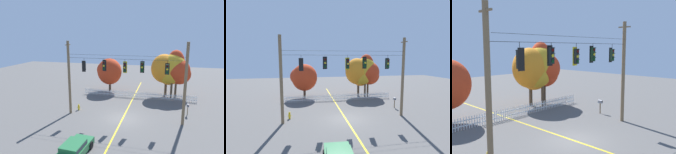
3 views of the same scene
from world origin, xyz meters
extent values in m
plane|color=#565451|center=(0.00, 0.00, 0.00)|extent=(80.00, 80.00, 0.00)
cube|color=gold|center=(0.00, 0.00, 0.00)|extent=(0.16, 36.00, 0.01)
cylinder|color=brown|center=(-6.37, 0.00, 4.28)|extent=(0.30, 0.30, 8.56)
cylinder|color=brown|center=(6.37, 0.00, 4.28)|extent=(0.30, 0.30, 8.56)
cube|color=brown|center=(-6.37, 0.00, 8.11)|extent=(0.10, 1.10, 0.10)
cube|color=brown|center=(6.37, 0.00, 8.11)|extent=(0.10, 1.10, 0.10)
cylinder|color=black|center=(0.00, 0.00, 6.69)|extent=(12.54, 0.02, 0.02)
cylinder|color=black|center=(0.00, -0.25, 7.09)|extent=(12.54, 0.02, 0.02)
cylinder|color=black|center=(-4.47, 0.00, 6.48)|extent=(0.03, 0.03, 0.41)
cube|color=black|center=(-4.47, -0.13, 5.77)|extent=(0.43, 0.02, 1.24)
cube|color=black|center=(-4.47, 0.00, 5.77)|extent=(0.30, 0.24, 1.00)
cylinder|color=#410706|center=(-4.47, 0.14, 6.11)|extent=(0.20, 0.03, 0.20)
cube|color=black|center=(-4.47, 0.18, 6.22)|extent=(0.22, 0.12, 0.06)
cylinder|color=yellow|center=(-4.47, 0.14, 5.77)|extent=(0.20, 0.03, 0.20)
cube|color=black|center=(-4.47, 0.18, 5.89)|extent=(0.22, 0.12, 0.06)
cylinder|color=#073513|center=(-4.47, 0.14, 5.44)|extent=(0.20, 0.03, 0.20)
cube|color=black|center=(-4.47, 0.18, 5.55)|extent=(0.22, 0.12, 0.06)
cylinder|color=black|center=(-2.14, 0.00, 6.55)|extent=(0.03, 0.03, 0.27)
cube|color=black|center=(-2.14, 0.13, 5.92)|extent=(0.43, 0.02, 1.24)
cube|color=black|center=(-2.14, 0.00, 5.92)|extent=(0.30, 0.24, 1.00)
cylinder|color=#410706|center=(-2.14, -0.14, 6.25)|extent=(0.20, 0.03, 0.20)
cube|color=black|center=(-2.14, -0.18, 6.36)|extent=(0.22, 0.12, 0.06)
cylinder|color=yellow|center=(-2.14, -0.14, 5.92)|extent=(0.20, 0.03, 0.20)
cube|color=black|center=(-2.14, -0.18, 6.03)|extent=(0.22, 0.12, 0.06)
cylinder|color=#073513|center=(-2.14, -0.14, 5.58)|extent=(0.20, 0.03, 0.20)
cube|color=black|center=(-2.14, -0.18, 5.70)|extent=(0.22, 0.12, 0.06)
cylinder|color=black|center=(0.16, 0.00, 6.50)|extent=(0.03, 0.03, 0.37)
cube|color=yellow|center=(0.16, 0.13, 5.82)|extent=(0.43, 0.02, 1.25)
cube|color=black|center=(0.16, 0.00, 5.82)|extent=(0.30, 0.24, 1.01)
cylinder|color=#410706|center=(0.16, -0.14, 6.15)|extent=(0.20, 0.03, 0.20)
cube|color=black|center=(0.16, -0.18, 6.27)|extent=(0.22, 0.12, 0.06)
cylinder|color=yellow|center=(0.16, -0.14, 5.82)|extent=(0.20, 0.03, 0.20)
cube|color=black|center=(0.16, -0.18, 5.93)|extent=(0.22, 0.12, 0.06)
cylinder|color=#073513|center=(0.16, -0.14, 5.48)|extent=(0.20, 0.03, 0.20)
cube|color=black|center=(0.16, -0.18, 5.60)|extent=(0.22, 0.12, 0.06)
cylinder|color=black|center=(1.99, 0.00, 6.55)|extent=(0.03, 0.03, 0.28)
cube|color=black|center=(1.99, 0.13, 5.91)|extent=(0.43, 0.02, 1.24)
cube|color=black|center=(1.99, 0.00, 5.91)|extent=(0.30, 0.24, 1.00)
cylinder|color=#410706|center=(1.99, -0.14, 6.24)|extent=(0.20, 0.03, 0.20)
cube|color=black|center=(1.99, -0.18, 6.36)|extent=(0.22, 0.12, 0.06)
cylinder|color=yellow|center=(1.99, -0.14, 5.91)|extent=(0.20, 0.03, 0.20)
cube|color=black|center=(1.99, -0.18, 6.03)|extent=(0.22, 0.12, 0.06)
cylinder|color=#073513|center=(1.99, -0.14, 5.58)|extent=(0.20, 0.03, 0.20)
cube|color=black|center=(1.99, -0.18, 5.70)|extent=(0.22, 0.12, 0.06)
cylinder|color=black|center=(4.53, 0.00, 6.48)|extent=(0.03, 0.03, 0.40)
cube|color=black|center=(4.53, 0.13, 5.81)|extent=(0.43, 0.02, 1.17)
cube|color=#1E3323|center=(4.53, 0.00, 5.81)|extent=(0.30, 0.24, 0.94)
cylinder|color=#410706|center=(4.53, -0.14, 6.13)|extent=(0.20, 0.03, 0.20)
cube|color=#1E3323|center=(4.53, -0.18, 6.24)|extent=(0.22, 0.12, 0.06)
cylinder|color=yellow|center=(4.53, -0.14, 5.81)|extent=(0.20, 0.03, 0.20)
cube|color=#1E3323|center=(4.53, -0.18, 5.93)|extent=(0.22, 0.12, 0.06)
cylinder|color=#073513|center=(4.53, -0.14, 5.50)|extent=(0.20, 0.03, 0.20)
cube|color=#1E3323|center=(4.53, -0.18, 5.61)|extent=(0.22, 0.12, 0.06)
cube|color=white|center=(-7.58, 7.78, 0.50)|extent=(0.06, 0.04, 1.00)
cube|color=white|center=(-7.35, 7.78, 0.50)|extent=(0.06, 0.04, 1.00)
cube|color=white|center=(-7.13, 7.78, 0.50)|extent=(0.06, 0.04, 1.00)
cube|color=white|center=(-6.90, 7.78, 0.50)|extent=(0.06, 0.04, 1.00)
cube|color=white|center=(-6.68, 7.78, 0.50)|extent=(0.06, 0.04, 1.00)
cube|color=white|center=(-6.45, 7.78, 0.50)|extent=(0.06, 0.04, 1.00)
cube|color=white|center=(-6.23, 7.78, 0.50)|extent=(0.06, 0.04, 1.00)
cube|color=white|center=(-6.01, 7.78, 0.50)|extent=(0.06, 0.04, 1.00)
cube|color=white|center=(-5.78, 7.78, 0.50)|extent=(0.06, 0.04, 1.00)
cube|color=white|center=(-5.56, 7.78, 0.50)|extent=(0.06, 0.04, 1.00)
cube|color=white|center=(-5.33, 7.78, 0.50)|extent=(0.06, 0.04, 1.00)
cube|color=white|center=(-5.11, 7.78, 0.50)|extent=(0.06, 0.04, 1.00)
cube|color=white|center=(-4.88, 7.78, 0.50)|extent=(0.06, 0.04, 1.00)
cube|color=white|center=(-4.66, 7.78, 0.50)|extent=(0.06, 0.04, 1.00)
cube|color=white|center=(-4.43, 7.78, 0.50)|extent=(0.06, 0.04, 1.00)
cube|color=white|center=(-4.21, 7.78, 0.50)|extent=(0.06, 0.04, 1.00)
cube|color=white|center=(-3.99, 7.78, 0.50)|extent=(0.06, 0.04, 1.00)
cube|color=white|center=(-3.76, 7.78, 0.50)|extent=(0.06, 0.04, 1.00)
cube|color=white|center=(-3.54, 7.78, 0.50)|extent=(0.06, 0.04, 1.00)
cube|color=white|center=(-3.31, 7.78, 0.50)|extent=(0.06, 0.04, 1.00)
cube|color=white|center=(-3.09, 7.78, 0.50)|extent=(0.06, 0.04, 1.00)
cube|color=white|center=(-2.86, 7.78, 0.50)|extent=(0.06, 0.04, 1.00)
cube|color=white|center=(-2.64, 7.78, 0.50)|extent=(0.06, 0.04, 1.00)
cube|color=white|center=(-2.42, 7.78, 0.50)|extent=(0.06, 0.04, 1.00)
cube|color=white|center=(-2.19, 7.78, 0.50)|extent=(0.06, 0.04, 1.00)
cube|color=white|center=(-1.97, 7.78, 0.50)|extent=(0.06, 0.04, 1.00)
cube|color=white|center=(-1.74, 7.78, 0.50)|extent=(0.06, 0.04, 1.00)
cube|color=white|center=(-1.52, 7.78, 0.50)|extent=(0.06, 0.04, 1.00)
cube|color=white|center=(-1.29, 7.78, 0.50)|extent=(0.06, 0.04, 1.00)
cube|color=white|center=(-1.07, 7.78, 0.50)|extent=(0.06, 0.04, 1.00)
cube|color=white|center=(-0.84, 7.78, 0.50)|extent=(0.06, 0.04, 1.00)
cube|color=white|center=(-0.62, 7.78, 0.50)|extent=(0.06, 0.04, 1.00)
cube|color=white|center=(-0.40, 7.78, 0.50)|extent=(0.06, 0.04, 1.00)
cube|color=white|center=(-0.17, 7.78, 0.50)|extent=(0.06, 0.04, 1.00)
cube|color=white|center=(0.05, 7.78, 0.50)|extent=(0.06, 0.04, 1.00)
cube|color=white|center=(0.28, 7.78, 0.50)|extent=(0.06, 0.04, 1.00)
cube|color=white|center=(0.50, 7.78, 0.50)|extent=(0.06, 0.04, 1.00)
cube|color=white|center=(0.73, 7.78, 0.50)|extent=(0.06, 0.04, 1.00)
cube|color=white|center=(0.95, 7.78, 0.50)|extent=(0.06, 0.04, 1.00)
cube|color=white|center=(1.17, 7.78, 0.50)|extent=(0.06, 0.04, 1.00)
cube|color=white|center=(1.40, 7.78, 0.50)|extent=(0.06, 0.04, 1.00)
cube|color=white|center=(1.62, 7.78, 0.50)|extent=(0.06, 0.04, 1.00)
cube|color=white|center=(1.85, 7.78, 0.50)|extent=(0.06, 0.04, 1.00)
cube|color=white|center=(2.07, 7.78, 0.50)|extent=(0.06, 0.04, 1.00)
cube|color=white|center=(2.30, 7.78, 0.50)|extent=(0.06, 0.04, 1.00)
cube|color=white|center=(2.52, 7.78, 0.50)|extent=(0.06, 0.04, 1.00)
cube|color=white|center=(2.75, 7.78, 0.50)|extent=(0.06, 0.04, 1.00)
cube|color=white|center=(2.97, 7.78, 0.50)|extent=(0.06, 0.04, 1.00)
cube|color=white|center=(3.19, 7.78, 0.50)|extent=(0.06, 0.04, 1.00)
cube|color=white|center=(3.42, 7.78, 0.50)|extent=(0.06, 0.04, 1.00)
cube|color=white|center=(3.64, 7.78, 0.50)|extent=(0.06, 0.04, 1.00)
cube|color=white|center=(3.87, 7.78, 0.50)|extent=(0.06, 0.04, 1.00)
cube|color=white|center=(4.09, 7.78, 0.50)|extent=(0.06, 0.04, 1.00)
cube|color=white|center=(4.32, 7.78, 0.50)|extent=(0.06, 0.04, 1.00)
cube|color=white|center=(4.54, 7.78, 0.50)|extent=(0.06, 0.04, 1.00)
cube|color=white|center=(4.76, 7.78, 0.50)|extent=(0.06, 0.04, 1.00)
cube|color=white|center=(4.99, 7.78, 0.50)|extent=(0.06, 0.04, 1.00)
cube|color=white|center=(5.21, 7.78, 0.50)|extent=(0.06, 0.04, 1.00)
cube|color=white|center=(5.44, 7.78, 0.50)|extent=(0.06, 0.04, 1.00)
cube|color=white|center=(5.66, 7.78, 0.50)|extent=(0.06, 0.04, 1.00)
cube|color=white|center=(5.89, 7.78, 0.50)|extent=(0.06, 0.04, 1.00)
cube|color=white|center=(6.11, 7.78, 0.50)|extent=(0.06, 0.04, 1.00)
cube|color=white|center=(6.34, 7.78, 0.50)|extent=(0.06, 0.04, 1.00)
cube|color=white|center=(6.56, 7.78, 0.50)|extent=(0.06, 0.04, 1.00)
cube|color=white|center=(6.78, 7.78, 0.50)|extent=(0.06, 0.04, 1.00)
cube|color=white|center=(7.01, 7.78, 0.50)|extent=(0.06, 0.04, 1.00)
cube|color=white|center=(7.23, 7.78, 0.50)|extent=(0.06, 0.04, 1.00)
cube|color=white|center=(7.46, 7.78, 0.50)|extent=(0.06, 0.04, 1.00)
cube|color=white|center=(7.68, 7.78, 0.50)|extent=(0.06, 0.04, 1.00)
cube|color=white|center=(7.91, 7.78, 0.50)|extent=(0.06, 0.04, 1.00)
cube|color=white|center=(8.13, 7.78, 0.50)|extent=(0.06, 0.04, 1.00)
cube|color=white|center=(8.35, 7.78, 0.50)|extent=(0.06, 0.04, 1.00)
cube|color=white|center=(8.58, 7.78, 0.50)|extent=(0.06, 0.04, 1.00)
cube|color=white|center=(8.80, 7.78, 0.50)|extent=(0.06, 0.04, 1.00)
cube|color=white|center=(0.61, 7.81, 0.30)|extent=(16.38, 0.03, 0.08)
cube|color=white|center=(0.61, 7.81, 0.72)|extent=(16.38, 0.03, 0.08)
cylinder|color=#473828|center=(-4.39, 10.75, 1.03)|extent=(0.38, 0.38, 2.05)
ellipsoid|color=red|center=(-4.34, 10.29, 3.34)|extent=(3.97, 3.37, 4.25)
ellipsoid|color=red|center=(-4.63, 10.93, 3.46)|extent=(3.96, 3.57, 3.24)
cylinder|color=brown|center=(4.59, 10.39, 1.24)|extent=(0.37, 0.37, 2.48)
ellipsoid|color=orange|center=(4.99, 10.19, 3.21)|extent=(3.19, 2.88, 2.94)
ellipsoid|color=orange|center=(4.21, 10.02, 4.23)|extent=(3.83, 3.51, 4.32)
cylinder|color=brown|center=(5.41, 9.34, 1.39)|extent=(0.32, 0.32, 2.79)
ellipsoid|color=gold|center=(4.94, 9.78, 3.44)|extent=(3.48, 2.89, 2.85)
ellipsoid|color=gold|center=(5.58, 9.83, 4.43)|extent=(3.50, 3.19, 4.16)
cylinder|color=brown|center=(6.02, 9.71, 1.35)|extent=(0.31, 0.31, 2.71)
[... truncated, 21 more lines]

